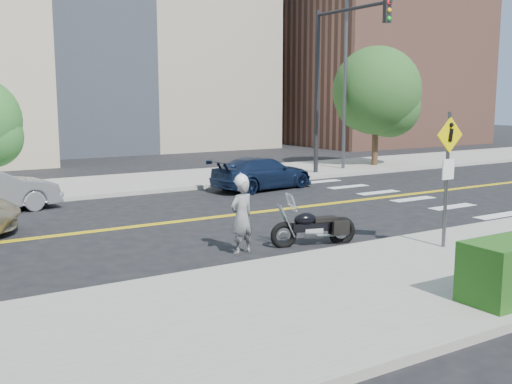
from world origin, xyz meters
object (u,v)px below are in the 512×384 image
object	(u,v)px
pedestrian_sign	(448,166)
parked_car_blue	(262,173)
motorcyclist	(242,214)
motorcycle	(314,219)

from	to	relation	value
pedestrian_sign	parked_car_blue	size ratio (longest dim) A/B	0.71
motorcyclist	motorcycle	distance (m)	1.89
pedestrian_sign	motorcycle	bearing A→B (deg)	133.14
motorcyclist	parked_car_blue	xyz separation A→B (m)	(5.48, 7.80, -0.28)
pedestrian_sign	motorcycle	xyz separation A→B (m)	(-2.01, 2.14, -1.33)
pedestrian_sign	motorcyclist	bearing A→B (deg)	148.76
parked_car_blue	motorcyclist	bearing A→B (deg)	136.13
motorcycle	parked_car_blue	bearing A→B (deg)	79.95
pedestrian_sign	motorcycle	size ratio (longest dim) A/B	1.45
motorcyclist	motorcycle	xyz separation A→B (m)	(1.86, -0.20, -0.27)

